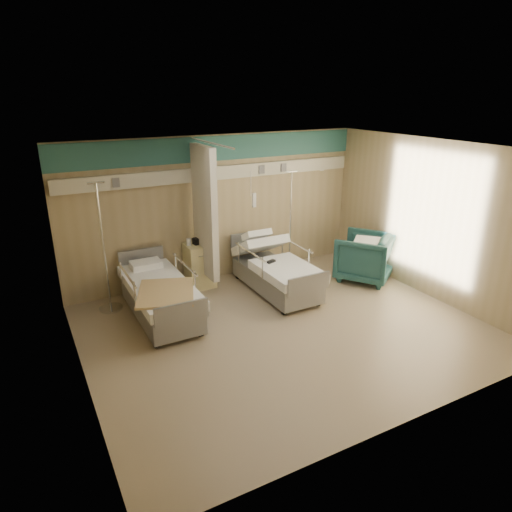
# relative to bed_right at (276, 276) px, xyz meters

# --- Properties ---
(ground) EXTENTS (6.00, 5.00, 0.00)m
(ground) POSITION_rel_bed_right_xyz_m (-0.60, -1.30, -0.32)
(ground) COLOR gray
(ground) RESTS_ON ground
(room_walls) EXTENTS (6.04, 5.04, 2.82)m
(room_walls) POSITION_rel_bed_right_xyz_m (-0.63, -1.05, 1.55)
(room_walls) COLOR tan
(room_walls) RESTS_ON ground
(bed_right) EXTENTS (1.00, 2.16, 0.63)m
(bed_right) POSITION_rel_bed_right_xyz_m (0.00, 0.00, 0.00)
(bed_right) COLOR white
(bed_right) RESTS_ON ground
(bed_left) EXTENTS (1.00, 2.16, 0.63)m
(bed_left) POSITION_rel_bed_right_xyz_m (-2.20, 0.00, 0.00)
(bed_left) COLOR white
(bed_left) RESTS_ON ground
(bedside_cabinet) EXTENTS (0.50, 0.48, 0.85)m
(bedside_cabinet) POSITION_rel_bed_right_xyz_m (-1.15, 0.90, 0.11)
(bedside_cabinet) COLOR #F6E599
(bedside_cabinet) RESTS_ON ground
(visitor_armchair) EXTENTS (1.40, 1.40, 0.93)m
(visitor_armchair) POSITION_rel_bed_right_xyz_m (1.85, -0.30, 0.15)
(visitor_armchair) COLOR #1D4849
(visitor_armchair) RESTS_ON ground
(waffle_blanket) EXTENTS (0.81, 0.81, 0.07)m
(waffle_blanket) POSITION_rel_bed_right_xyz_m (1.88, -0.35, 0.65)
(waffle_blanket) COLOR white
(waffle_blanket) RESTS_ON visitor_armchair
(iv_stand_right) EXTENTS (0.37, 0.37, 2.09)m
(iv_stand_right) POSITION_rel_bed_right_xyz_m (0.78, 0.76, 0.11)
(iv_stand_right) COLOR silver
(iv_stand_right) RESTS_ON ground
(iv_stand_left) EXTENTS (0.40, 0.40, 2.22)m
(iv_stand_left) POSITION_rel_bed_right_xyz_m (-2.88, 0.71, 0.14)
(iv_stand_left) COLOR silver
(iv_stand_left) RESTS_ON ground
(call_remote) EXTENTS (0.19, 0.13, 0.04)m
(call_remote) POSITION_rel_bed_right_xyz_m (-0.14, -0.07, 0.33)
(call_remote) COLOR black
(call_remote) RESTS_ON bed_right
(tan_blanket) EXTENTS (1.14, 1.27, 0.04)m
(tan_blanket) POSITION_rel_bed_right_xyz_m (-2.23, -0.46, 0.33)
(tan_blanket) COLOR tan
(tan_blanket) RESTS_ON bed_left
(toiletry_bag) EXTENTS (0.24, 0.17, 0.12)m
(toiletry_bag) POSITION_rel_bed_right_xyz_m (-1.13, 0.93, 0.59)
(toiletry_bag) COLOR black
(toiletry_bag) RESTS_ON bedside_cabinet
(white_cup) EXTENTS (0.11, 0.11, 0.13)m
(white_cup) POSITION_rel_bed_right_xyz_m (-1.33, 0.93, 0.60)
(white_cup) COLOR white
(white_cup) RESTS_ON bedside_cabinet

